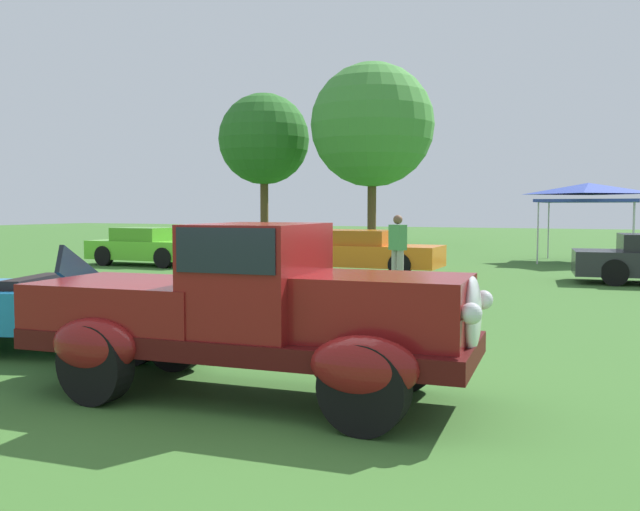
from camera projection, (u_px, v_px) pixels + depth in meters
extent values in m
plane|color=#386628|center=(267.00, 403.00, 6.53)|extent=(120.00, 120.00, 0.00)
cube|color=#400B0B|center=(248.00, 340.00, 6.71)|extent=(4.52, 1.85, 0.20)
cube|color=maroon|center=(378.00, 308.00, 6.24)|extent=(1.72, 1.24, 0.60)
ellipsoid|color=silver|center=(472.00, 315.00, 5.96)|extent=(0.21, 0.53, 0.68)
cube|color=maroon|center=(258.00, 277.00, 6.63)|extent=(1.18, 1.47, 1.04)
cube|color=black|center=(258.00, 246.00, 6.61)|extent=(1.09, 1.49, 0.40)
cube|color=maroon|center=(139.00, 304.00, 7.11)|extent=(2.04, 1.58, 0.48)
ellipsoid|color=maroon|center=(403.00, 336.00, 6.92)|extent=(0.95, 0.44, 0.52)
ellipsoid|color=maroon|center=(364.00, 367.00, 5.57)|extent=(0.95, 0.44, 0.52)
ellipsoid|color=maroon|center=(176.00, 322.00, 7.81)|extent=(0.95, 0.44, 0.52)
ellipsoid|color=maroon|center=(94.00, 345.00, 6.45)|extent=(0.95, 0.44, 0.52)
sphere|color=silver|center=(483.00, 300.00, 6.36)|extent=(0.18, 0.18, 0.18)
sphere|color=silver|center=(471.00, 314.00, 5.53)|extent=(0.18, 0.18, 0.18)
cylinder|color=black|center=(403.00, 354.00, 6.94)|extent=(0.76, 0.24, 0.76)
cylinder|color=black|center=(364.00, 389.00, 5.58)|extent=(0.76, 0.24, 0.76)
cylinder|color=black|center=(176.00, 337.00, 7.82)|extent=(0.76, 0.24, 0.76)
cylinder|color=black|center=(95.00, 364.00, 6.46)|extent=(0.76, 0.24, 0.76)
cube|color=#1E7AB7|center=(62.00, 306.00, 8.99)|extent=(4.37, 2.92, 0.52)
cube|color=#1E7AB7|center=(149.00, 292.00, 8.84)|extent=(2.01, 1.89, 0.20)
cube|color=black|center=(80.00, 274.00, 8.93)|extent=(0.45, 1.20, 0.82)
cube|color=black|center=(34.00, 287.00, 9.01)|extent=(0.65, 1.23, 0.28)
cube|color=silver|center=(219.00, 331.00, 8.77)|extent=(0.62, 1.60, 0.12)
cylinder|color=black|center=(177.00, 317.00, 9.63)|extent=(0.66, 0.20, 0.66)
cylinder|color=black|center=(135.00, 337.00, 8.09)|extent=(0.66, 0.20, 0.66)
cylinder|color=black|center=(7.00, 313.00, 9.91)|extent=(0.66, 0.20, 0.66)
cube|color=#60C62D|center=(149.00, 250.00, 22.30)|extent=(3.91, 1.78, 0.60)
cube|color=#4D9F24|center=(145.00, 234.00, 22.33)|extent=(1.74, 1.49, 0.44)
cylinder|color=black|center=(164.00, 258.00, 21.14)|extent=(0.64, 0.22, 0.64)
cylinder|color=black|center=(104.00, 256.00, 22.07)|extent=(0.64, 0.22, 0.64)
cube|color=orange|center=(363.00, 255.00, 19.73)|extent=(4.54, 1.83, 0.60)
cube|color=#BB5914|center=(357.00, 238.00, 19.76)|extent=(2.02, 1.51, 0.44)
cylinder|color=black|center=(400.00, 265.00, 18.50)|extent=(0.64, 0.22, 0.64)
cylinder|color=black|center=(309.00, 262.00, 19.55)|extent=(0.64, 0.22, 0.64)
cylinder|color=black|center=(615.00, 273.00, 16.30)|extent=(0.64, 0.22, 0.64)
cylinder|color=#9E998E|center=(395.00, 268.00, 16.37)|extent=(0.16, 0.16, 0.86)
cylinder|color=#9E998E|center=(400.00, 268.00, 16.20)|extent=(0.16, 0.16, 0.86)
cube|color=#4C9351|center=(398.00, 237.00, 16.24)|extent=(0.47, 0.41, 0.60)
sphere|color=brown|center=(398.00, 220.00, 16.21)|extent=(0.22, 0.22, 0.22)
cylinder|color=#B7B7BC|center=(634.00, 232.00, 24.08)|extent=(0.05, 0.05, 2.05)
cylinder|color=#B7B7BC|center=(633.00, 235.00, 21.48)|extent=(0.05, 0.05, 2.05)
cylinder|color=#B7B7BC|center=(548.00, 231.00, 25.29)|extent=(0.05, 0.05, 2.05)
cylinder|color=#B7B7BC|center=(538.00, 233.00, 22.69)|extent=(0.05, 0.05, 2.05)
cube|color=#2D429E|center=(588.00, 201.00, 23.31)|extent=(3.19, 3.19, 0.10)
pyramid|color=#2D429E|center=(588.00, 188.00, 23.28)|extent=(3.13, 3.13, 0.38)
cylinder|color=brown|center=(264.00, 203.00, 37.53)|extent=(0.44, 0.44, 4.25)
sphere|color=#286623|center=(264.00, 139.00, 37.29)|extent=(4.93, 4.93, 4.93)
cylinder|color=brown|center=(372.00, 202.00, 34.70)|extent=(0.44, 0.44, 4.32)
sphere|color=#428938|center=(372.00, 125.00, 34.43)|extent=(6.21, 6.21, 6.21)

